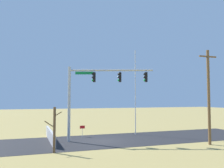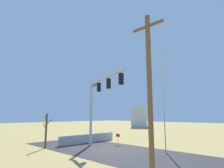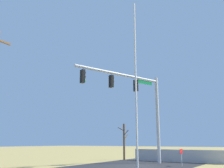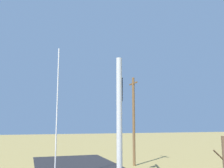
% 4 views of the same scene
% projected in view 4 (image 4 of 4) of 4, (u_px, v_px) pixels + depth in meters
% --- Properties ---
extents(signal_mast, '(7.88, 3.11, 7.34)m').
position_uv_depth(signal_mast, '(120.00, 103.00, 14.73)').
color(signal_mast, '#B2B5BA').
rests_on(signal_mast, ground_plane).
extents(flagpole, '(0.10, 0.10, 9.97)m').
position_uv_depth(flagpole, '(57.00, 111.00, 19.28)').
color(flagpole, silver).
rests_on(flagpole, ground_plane).
extents(utility_pole, '(1.90, 0.26, 8.69)m').
position_uv_depth(utility_pole, '(134.00, 119.00, 25.14)').
color(utility_pole, brown).
rests_on(utility_pole, ground_plane).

